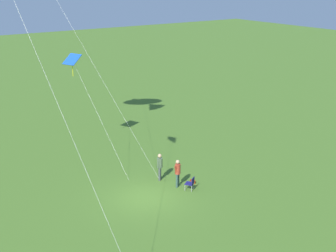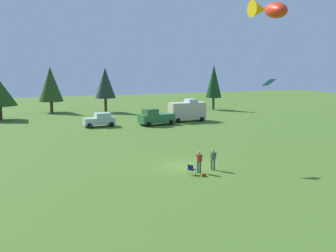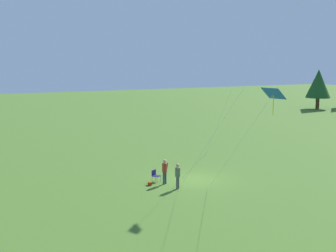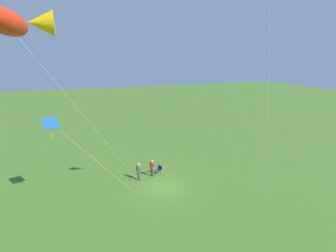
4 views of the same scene
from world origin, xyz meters
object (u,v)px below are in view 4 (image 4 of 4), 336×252
at_px(folding_chair, 159,169).
at_px(kite_large_fish, 14,22).
at_px(kite_diamond_blue, 52,125).
at_px(person_spectator, 152,167).
at_px(person_kite_flyer, 139,170).
at_px(backpack_on_grass, 150,171).

distance_m(folding_chair, kite_large_fish, 17.30).
xyz_separation_m(kite_large_fish, kite_diamond_blue, (-1.29, -1.66, -6.76)).
bearing_deg(folding_chair, kite_large_fish, -9.50).
bearing_deg(kite_large_fish, person_spectator, -155.22).
relative_size(person_kite_flyer, folding_chair, 2.12).
distance_m(backpack_on_grass, kite_large_fish, 17.37).
bearing_deg(person_kite_flyer, kite_diamond_blue, -27.21).
height_order(folding_chair, kite_large_fish, kite_large_fish).
bearing_deg(kite_diamond_blue, kite_large_fish, 52.19).
height_order(folding_chair, person_spectator, person_spectator).
bearing_deg(person_spectator, person_kite_flyer, -19.03).
bearing_deg(folding_chair, person_spectator, -11.01).
bearing_deg(person_spectator, folding_chair, 170.34).
relative_size(person_kite_flyer, kite_diamond_blue, 0.24).
bearing_deg(person_kite_flyer, person_spectator, 147.18).
height_order(person_spectator, kite_diamond_blue, kite_diamond_blue).
height_order(person_kite_flyer, backpack_on_grass, person_kite_flyer).
xyz_separation_m(person_spectator, kite_diamond_blue, (8.27, 2.76, 5.67)).
relative_size(person_spectator, kite_diamond_blue, 0.24).
bearing_deg(folding_chair, person_kite_flyer, -16.77).
height_order(person_kite_flyer, person_spectator, same).
bearing_deg(person_kite_flyer, backpack_on_grass, 175.36).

